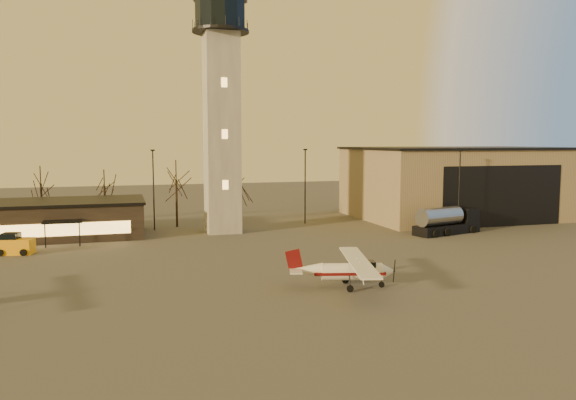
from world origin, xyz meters
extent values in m
plane|color=#464341|center=(0.00, 0.00, 0.00)|extent=(220.00, 220.00, 0.00)
cube|color=gray|center=(0.00, 30.00, 12.00)|extent=(4.00, 4.00, 24.00)
cylinder|color=black|center=(0.00, 30.00, 24.15)|extent=(6.80, 6.80, 0.30)
cylinder|color=black|center=(0.00, 30.00, 26.00)|extent=(6.00, 6.00, 3.40)
cube|color=#8F795D|center=(36.00, 34.00, 5.00)|extent=(30.00, 20.00, 10.00)
cube|color=black|center=(36.00, 34.00, 10.15)|extent=(30.60, 20.60, 0.30)
cube|color=black|center=(36.00, 23.98, 4.00)|extent=(18.00, 0.10, 8.00)
cube|color=black|center=(-22.00, 32.00, 2.00)|extent=(25.00, 10.00, 4.00)
cube|color=black|center=(-22.00, 32.00, 4.15)|extent=(25.40, 10.40, 0.30)
cube|color=#F3B555|center=(-22.00, 26.98, 1.60)|extent=(22.00, 0.08, 1.40)
cube|color=black|center=(-18.00, 26.00, 2.60)|extent=(4.00, 2.00, 0.20)
cylinder|color=black|center=(-8.00, 34.00, 5.00)|extent=(0.16, 0.16, 10.00)
cube|color=black|center=(-8.00, 34.00, 10.05)|extent=(0.50, 0.25, 0.18)
cylinder|color=black|center=(12.00, 34.00, 5.00)|extent=(0.16, 0.16, 10.00)
cube|color=black|center=(12.00, 34.00, 10.05)|extent=(0.50, 0.25, 0.18)
cylinder|color=black|center=(28.00, 22.00, 5.00)|extent=(0.16, 0.16, 10.00)
cube|color=black|center=(28.00, 22.00, 10.05)|extent=(0.50, 0.25, 0.18)
cylinder|color=black|center=(-14.00, 40.00, 2.62)|extent=(0.28, 0.28, 5.25)
cylinder|color=black|center=(-5.00, 36.00, 3.08)|extent=(0.28, 0.28, 6.16)
cylinder|color=black|center=(4.00, 38.00, 2.48)|extent=(0.28, 0.28, 4.97)
cylinder|color=black|center=(-22.00, 42.00, 2.80)|extent=(0.28, 0.28, 5.60)
cylinder|color=silver|center=(4.75, 1.01, 1.25)|extent=(4.80, 2.42, 1.30)
cone|color=silver|center=(7.37, 0.33, 1.25)|extent=(1.19, 1.43, 1.24)
cone|color=silver|center=(1.44, 1.87, 1.41)|extent=(2.61, 1.67, 1.10)
cube|color=black|center=(5.72, 0.75, 1.71)|extent=(1.72, 1.40, 0.70)
cube|color=#520B0D|center=(4.55, 1.06, 1.20)|extent=(5.58, 2.66, 0.22)
cube|color=silver|center=(5.23, 0.88, 2.04)|extent=(4.23, 11.07, 0.14)
cube|color=silver|center=(0.57, 2.09, 1.51)|extent=(1.71, 3.43, 0.08)
cube|color=#520B0D|center=(0.47, 2.12, 2.21)|extent=(1.37, 0.43, 1.70)
cube|color=black|center=(25.74, 20.99, 0.58)|extent=(9.32, 4.73, 1.16)
cube|color=black|center=(29.00, 21.85, 2.01)|extent=(2.66, 2.88, 1.90)
cube|color=black|center=(29.72, 22.04, 2.32)|extent=(0.61, 1.97, 1.06)
cylinder|color=#A0A0A4|center=(24.51, 20.67, 2.22)|extent=(6.28, 3.65, 2.22)
cube|color=#EF9F0E|center=(-22.13, 22.51, 0.78)|extent=(3.64, 2.48, 1.55)
cube|color=black|center=(-22.56, 22.61, 1.67)|extent=(1.86, 1.86, 0.89)
camera|label=1|loc=(-12.00, -37.78, 11.15)|focal=35.00mm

